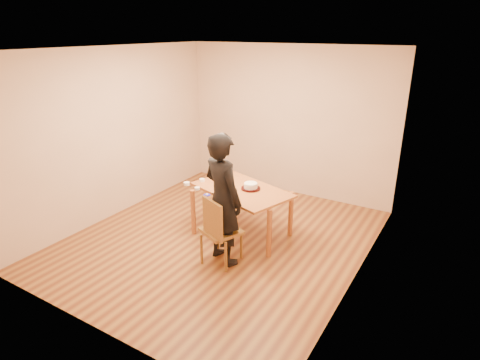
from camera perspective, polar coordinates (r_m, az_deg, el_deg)
The scene contains 16 objects.
room_shell at distance 5.79m, azimuth -1.21°, elevation 4.84°, with size 4.00×4.50×2.70m.
dining_table at distance 5.85m, azimuth 0.25°, elevation -1.41°, with size 1.42×0.84×0.04m, color brown.
dining_chair at distance 5.30m, azimuth -2.68°, elevation -7.24°, with size 0.45×0.45×0.04m, color brown.
cake_plate at distance 5.83m, azimuth 1.53°, elevation -1.20°, with size 0.28×0.28×0.02m, color #AD0B0F.
cake at distance 5.81m, azimuth 1.54°, elevation -0.82°, with size 0.20×0.20×0.06m, color white.
frosting_dome at distance 5.80m, azimuth 1.54°, elevation -0.41°, with size 0.19×0.19×0.03m, color white.
frosting_tub at distance 5.55m, azimuth -1.86°, elevation -2.05°, with size 0.09×0.09×0.08m, color white.
frosting_lid at distance 5.64m, azimuth -4.73°, elevation -2.14°, with size 0.10×0.10×0.01m, color #1B1799.
frosting_dollop at distance 5.63m, azimuth -4.73°, elevation -2.01°, with size 0.04×0.04×0.02m, color white.
ramekin_green at distance 5.84m, azimuth -6.10°, elevation -1.20°, with size 0.08×0.08×0.04m, color white.
ramekin_yellow at distance 6.15m, azimuth -5.43°, elevation -0.01°, with size 0.08×0.08×0.04m, color white.
ramekin_multi at distance 6.03m, azimuth -7.60°, elevation -0.50°, with size 0.09×0.09×0.04m, color white.
candy_box_pink at distance 6.31m, azimuth -2.93°, elevation 0.52°, with size 0.14×0.07×0.02m, color #D131A5.
candy_box_green at distance 6.30m, azimuth -2.95°, elevation 0.72°, with size 0.14×0.07×0.02m, color green.
spatula at distance 5.65m, azimuth -3.42°, elevation -2.05°, with size 0.16×0.01×0.01m, color black.
person at distance 5.15m, azimuth -2.48°, elevation -2.79°, with size 0.64×0.42×1.76m, color black.
Camera 1 is at (2.98, -4.36, 2.94)m, focal length 30.00 mm.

